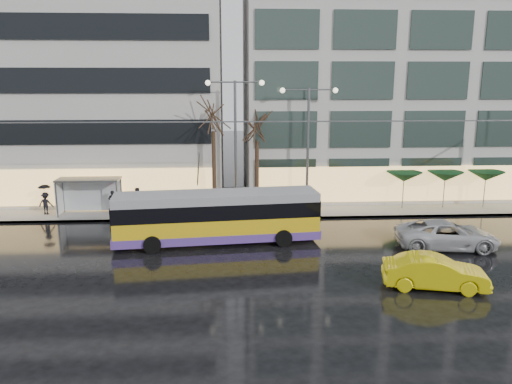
{
  "coord_description": "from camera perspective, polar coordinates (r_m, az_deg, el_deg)",
  "views": [
    {
      "loc": [
        1.52,
        -23.25,
        9.14
      ],
      "look_at": [
        3.09,
        5.0,
        2.81
      ],
      "focal_mm": 35.0,
      "sensor_mm": 36.0,
      "label": 1
    }
  ],
  "objects": [
    {
      "name": "ground",
      "position": [
        25.03,
        -6.52,
        -8.89
      ],
      "size": [
        140.0,
        140.0,
        0.0
      ],
      "primitive_type": "plane",
      "color": "black",
      "rests_on": "ground"
    },
    {
      "name": "sidewalk",
      "position": [
        38.34,
        -2.37,
        -1.08
      ],
      "size": [
        80.0,
        10.0,
        0.15
      ],
      "primitive_type": "cube",
      "color": "gray",
      "rests_on": "ground"
    },
    {
      "name": "kerb",
      "position": [
        33.55,
        -2.24,
        -3.07
      ],
      "size": [
        80.0,
        0.1,
        0.15
      ],
      "primitive_type": "cube",
      "color": "slate",
      "rests_on": "ground"
    },
    {
      "name": "building_left",
      "position": [
        45.78,
        -26.5,
        13.85
      ],
      "size": [
        34.0,
        14.0,
        22.0
      ],
      "primitive_type": "cube",
      "color": "#AFADA7",
      "rests_on": "sidewalk"
    },
    {
      "name": "building_right",
      "position": [
        45.86,
        20.07,
        16.27
      ],
      "size": [
        32.0,
        14.0,
        25.0
      ],
      "primitive_type": "cube",
      "color": "#AFADA7",
      "rests_on": "sidewalk"
    },
    {
      "name": "trolleybus",
      "position": [
        28.56,
        -4.47,
        -3.04
      ],
      "size": [
        11.74,
        4.84,
        5.36
      ],
      "color": "gold",
      "rests_on": "ground"
    },
    {
      "name": "catenary",
      "position": [
        31.57,
        -4.09,
        3.67
      ],
      "size": [
        42.24,
        5.12,
        7.0
      ],
      "color": "#595B60",
      "rests_on": "ground"
    },
    {
      "name": "bus_shelter",
      "position": [
        36.07,
        -19.04,
        0.43
      ],
      "size": [
        4.2,
        1.6,
        2.51
      ],
      "color": "#595B60",
      "rests_on": "sidewalk"
    },
    {
      "name": "street_lamp_near",
      "position": [
        34.2,
        -2.38,
        7.32
      ],
      "size": [
        3.96,
        0.36,
        9.03
      ],
      "color": "#595B60",
      "rests_on": "sidewalk"
    },
    {
      "name": "street_lamp_far",
      "position": [
        34.66,
        5.98,
        6.87
      ],
      "size": [
        3.96,
        0.36,
        8.53
      ],
      "color": "#595B60",
      "rests_on": "sidewalk"
    },
    {
      "name": "tree_a",
      "position": [
        34.33,
        -4.94,
        9.13
      ],
      "size": [
        3.2,
        3.2,
        8.4
      ],
      "color": "black",
      "rests_on": "sidewalk"
    },
    {
      "name": "tree_b",
      "position": [
        34.62,
        0.11,
        8.07
      ],
      "size": [
        3.2,
        3.2,
        7.7
      ],
      "color": "black",
      "rests_on": "sidewalk"
    },
    {
      "name": "parasol_a",
      "position": [
        37.06,
        16.56,
        1.68
      ],
      "size": [
        2.5,
        2.5,
        2.65
      ],
      "color": "#595B60",
      "rests_on": "sidewalk"
    },
    {
      "name": "parasol_b",
      "position": [
        38.18,
        20.81,
        1.69
      ],
      "size": [
        2.5,
        2.5,
        2.65
      ],
      "color": "#595B60",
      "rests_on": "sidewalk"
    },
    {
      "name": "parasol_c",
      "position": [
        39.49,
        24.79,
        1.68
      ],
      "size": [
        2.5,
        2.5,
        2.65
      ],
      "color": "#595B60",
      "rests_on": "sidewalk"
    },
    {
      "name": "taxi_b",
      "position": [
        23.99,
        19.76,
        -8.64
      ],
      "size": [
        4.8,
        2.54,
        1.5
      ],
      "primitive_type": "imported",
      "rotation": [
        0.0,
        0.0,
        1.35
      ],
      "color": "#D6C30B",
      "rests_on": "ground"
    },
    {
      "name": "sedan_silver",
      "position": [
        29.77,
        21.0,
        -4.57
      ],
      "size": [
        5.81,
        3.12,
        1.55
      ],
      "primitive_type": "imported",
      "rotation": [
        0.0,
        0.0,
        1.47
      ],
      "color": "#B6B6BB",
      "rests_on": "ground"
    },
    {
      "name": "pedestrian_a",
      "position": [
        35.57,
        -16.11,
        -0.12
      ],
      "size": [
        1.02,
        1.03,
        2.19
      ],
      "color": "black",
      "rests_on": "sidewalk"
    },
    {
      "name": "pedestrian_b",
      "position": [
        35.46,
        -13.44,
        -0.94
      ],
      "size": [
        1.1,
        1.03,
        1.79
      ],
      "color": "black",
      "rests_on": "sidewalk"
    },
    {
      "name": "pedestrian_c",
      "position": [
        37.03,
        -22.94,
        -0.68
      ],
      "size": [
        1.05,
        0.91,
        2.11
      ],
      "color": "black",
      "rests_on": "sidewalk"
    }
  ]
}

